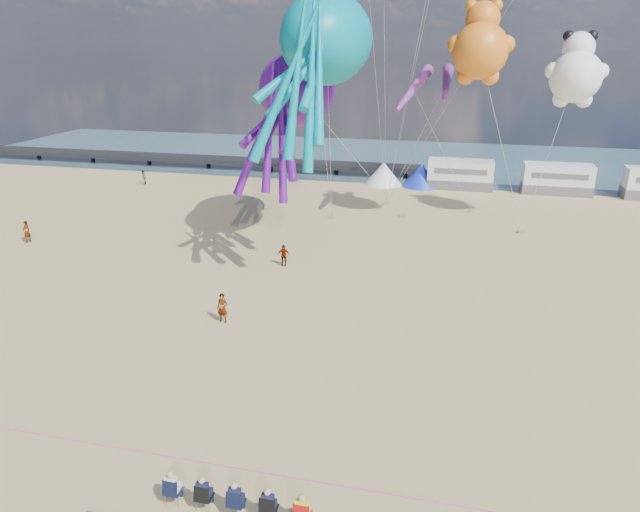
{
  "coord_description": "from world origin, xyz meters",
  "views": [
    {
      "loc": [
        5.27,
        -20.29,
        14.25
      ],
      "look_at": [
        -0.95,
        6.0,
        4.16
      ],
      "focal_mm": 32.0,
      "sensor_mm": 36.0,
      "label": 1
    }
  ],
  "objects_px": {
    "beachgoer_3": "(284,255)",
    "spectator_row": "(236,497)",
    "motorhome_0": "(460,174)",
    "kite_panda": "(576,77)",
    "windsock_left": "(315,53)",
    "motorhome_1": "(557,179)",
    "beachgoer_1": "(143,177)",
    "tent_blue": "(421,175)",
    "windsock_mid": "(413,89)",
    "sandbag_c": "(521,232)",
    "kite_octopus_teal": "(327,39)",
    "tent_white": "(383,173)",
    "sandbag_d": "(471,211)",
    "kite_teddy_orange": "(480,51)",
    "sandbag_b": "(402,216)",
    "standing_person": "(222,308)",
    "kite_octopus_purple": "(298,89)",
    "sandbag_e": "(386,204)",
    "windsock_right": "(446,84)",
    "sandbag_a": "(332,218)",
    "beachgoer_5": "(27,232)"
  },
  "relations": [
    {
      "from": "sandbag_d",
      "to": "kite_octopus_purple",
      "type": "xyz_separation_m",
      "value": [
        -13.61,
        -8.7,
        10.97
      ]
    },
    {
      "from": "sandbag_a",
      "to": "sandbag_b",
      "type": "height_order",
      "value": "same"
    },
    {
      "from": "spectator_row",
      "to": "kite_panda",
      "type": "height_order",
      "value": "kite_panda"
    },
    {
      "from": "windsock_mid",
      "to": "beachgoer_1",
      "type": "bearing_deg",
      "value": -175.49
    },
    {
      "from": "kite_teddy_orange",
      "to": "beachgoer_1",
      "type": "bearing_deg",
      "value": 151.03
    },
    {
      "from": "sandbag_c",
      "to": "sandbag_e",
      "type": "height_order",
      "value": "same"
    },
    {
      "from": "beachgoer_3",
      "to": "spectator_row",
      "type": "bearing_deg",
      "value": -87.2
    },
    {
      "from": "tent_blue",
      "to": "motorhome_1",
      "type": "bearing_deg",
      "value": 0.0
    },
    {
      "from": "tent_white",
      "to": "windsock_mid",
      "type": "bearing_deg",
      "value": -74.57
    },
    {
      "from": "sandbag_b",
      "to": "kite_panda",
      "type": "height_order",
      "value": "kite_panda"
    },
    {
      "from": "standing_person",
      "to": "sandbag_c",
      "type": "distance_m",
      "value": 26.47
    },
    {
      "from": "tent_white",
      "to": "sandbag_c",
      "type": "distance_m",
      "value": 19.36
    },
    {
      "from": "beachgoer_5",
      "to": "sandbag_a",
      "type": "bearing_deg",
      "value": 125.15
    },
    {
      "from": "spectator_row",
      "to": "sandbag_b",
      "type": "bearing_deg",
      "value": 86.91
    },
    {
      "from": "tent_white",
      "to": "sandbag_e",
      "type": "distance_m",
      "value": 8.56
    },
    {
      "from": "tent_blue",
      "to": "sandbag_d",
      "type": "bearing_deg",
      "value": -60.53
    },
    {
      "from": "spectator_row",
      "to": "windsock_right",
      "type": "relative_size",
      "value": 1.3
    },
    {
      "from": "spectator_row",
      "to": "sandbag_b",
      "type": "relative_size",
      "value": 12.2
    },
    {
      "from": "sandbag_b",
      "to": "beachgoer_1",
      "type": "bearing_deg",
      "value": 167.72
    },
    {
      "from": "sandbag_b",
      "to": "kite_octopus_purple",
      "type": "relative_size",
      "value": 0.04
    },
    {
      "from": "tent_white",
      "to": "windsock_right",
      "type": "xyz_separation_m",
      "value": [
        6.19,
        -12.47,
        10.04
      ]
    },
    {
      "from": "sandbag_e",
      "to": "beachgoer_5",
      "type": "bearing_deg",
      "value": -146.13
    },
    {
      "from": "tent_blue",
      "to": "beachgoer_1",
      "type": "height_order",
      "value": "tent_blue"
    },
    {
      "from": "tent_blue",
      "to": "sandbag_c",
      "type": "height_order",
      "value": "tent_blue"
    },
    {
      "from": "standing_person",
      "to": "beachgoer_1",
      "type": "xyz_separation_m",
      "value": [
        -20.86,
        28.45,
        -0.08
      ]
    },
    {
      "from": "motorhome_0",
      "to": "sandbag_b",
      "type": "height_order",
      "value": "motorhome_0"
    },
    {
      "from": "tent_white",
      "to": "motorhome_0",
      "type": "bearing_deg",
      "value": 0.0
    },
    {
      "from": "motorhome_1",
      "to": "windsock_right",
      "type": "distance_m",
      "value": 19.45
    },
    {
      "from": "beachgoer_1",
      "to": "sandbag_e",
      "type": "height_order",
      "value": "beachgoer_1"
    },
    {
      "from": "sandbag_d",
      "to": "kite_teddy_orange",
      "type": "relative_size",
      "value": 0.07
    },
    {
      "from": "tent_blue",
      "to": "spectator_row",
      "type": "xyz_separation_m",
      "value": [
        -2.65,
        -46.92,
        -0.55
      ]
    },
    {
      "from": "beachgoer_3",
      "to": "sandbag_b",
      "type": "xyz_separation_m",
      "value": [
        6.75,
        13.39,
        -0.63
      ]
    },
    {
      "from": "sandbag_e",
      "to": "sandbag_c",
      "type": "bearing_deg",
      "value": -27.17
    },
    {
      "from": "motorhome_1",
      "to": "spectator_row",
      "type": "bearing_deg",
      "value": -108.99
    },
    {
      "from": "motorhome_0",
      "to": "kite_octopus_teal",
      "type": "relative_size",
      "value": 0.54
    },
    {
      "from": "beachgoer_5",
      "to": "kite_octopus_teal",
      "type": "bearing_deg",
      "value": 103.34
    },
    {
      "from": "tent_blue",
      "to": "kite_octopus_purple",
      "type": "bearing_deg",
      "value": -115.58
    },
    {
      "from": "sandbag_c",
      "to": "windsock_left",
      "type": "xyz_separation_m",
      "value": [
        -15.54,
        -5.97,
        13.55
      ]
    },
    {
      "from": "motorhome_0",
      "to": "kite_panda",
      "type": "xyz_separation_m",
      "value": [
        7.63,
        -12.43,
        10.42
      ]
    },
    {
      "from": "kite_teddy_orange",
      "to": "sandbag_b",
      "type": "bearing_deg",
      "value": 136.4
    },
    {
      "from": "beachgoer_3",
      "to": "windsock_left",
      "type": "distance_m",
      "value": 13.96
    },
    {
      "from": "beachgoer_1",
      "to": "sandbag_d",
      "type": "distance_m",
      "value": 34.39
    },
    {
      "from": "sandbag_a",
      "to": "beachgoer_3",
      "type": "bearing_deg",
      "value": -94.36
    },
    {
      "from": "beachgoer_1",
      "to": "kite_panda",
      "type": "distance_m",
      "value": 42.76
    },
    {
      "from": "sandbag_d",
      "to": "windsock_mid",
      "type": "xyz_separation_m",
      "value": [
        -5.42,
        -4.34,
        10.77
      ]
    },
    {
      "from": "motorhome_0",
      "to": "motorhome_1",
      "type": "xyz_separation_m",
      "value": [
        9.5,
        0.0,
        0.0
      ]
    },
    {
      "from": "beachgoer_3",
      "to": "sandbag_c",
      "type": "distance_m",
      "value": 19.92
    },
    {
      "from": "standing_person",
      "to": "kite_panda",
      "type": "bearing_deg",
      "value": 49.19
    },
    {
      "from": "tent_white",
      "to": "beachgoer_1",
      "type": "bearing_deg",
      "value": -166.68
    },
    {
      "from": "motorhome_0",
      "to": "windsock_left",
      "type": "height_order",
      "value": "windsock_left"
    }
  ]
}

